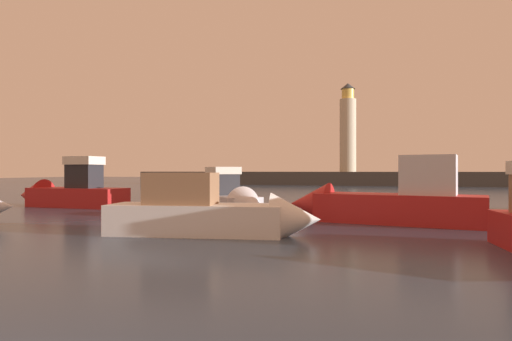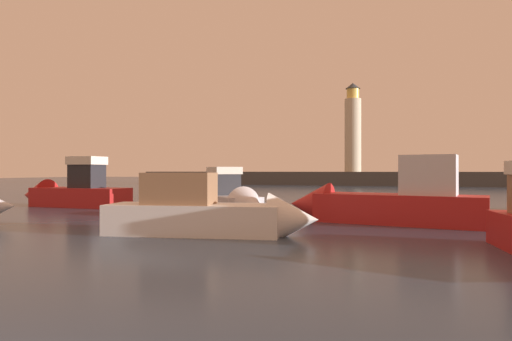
# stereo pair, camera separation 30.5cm
# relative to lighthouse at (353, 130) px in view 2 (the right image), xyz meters

# --- Properties ---
(ground_plane) EXTENTS (220.00, 220.00, 0.00)m
(ground_plane) POSITION_rel_lighthouse_xyz_m (1.56, -33.26, -8.44)
(ground_plane) COLOR #2D3D51
(breakwater) EXTENTS (71.20, 4.98, 2.07)m
(breakwater) POSITION_rel_lighthouse_xyz_m (1.56, 0.00, -7.40)
(breakwater) COLOR #423F3D
(breakwater) RESTS_ON ground_plane
(lighthouse) EXTENTS (2.47, 2.47, 13.44)m
(lighthouse) POSITION_rel_lighthouse_xyz_m (0.00, 0.00, 0.00)
(lighthouse) COLOR beige
(lighthouse) RESTS_ON breakwater
(motorboat_2) EXTENTS (8.51, 3.55, 3.18)m
(motorboat_2) POSITION_rel_lighthouse_xyz_m (5.34, -48.97, -7.56)
(motorboat_2) COLOR #B21E1E
(motorboat_2) RESTS_ON ground_plane
(motorboat_3) EXTENTS (7.74, 2.57, 3.48)m
(motorboat_3) POSITION_rel_lighthouse_xyz_m (-13.46, -45.66, -7.57)
(motorboat_3) COLOR #B21E1E
(motorboat_3) RESTS_ON ground_plane
(motorboat_4) EXTENTS (5.81, 6.04, 2.88)m
(motorboat_4) POSITION_rel_lighthouse_xyz_m (-2.08, -46.72, -7.75)
(motorboat_4) COLOR silver
(motorboat_4) RESTS_ON ground_plane
(motorboat_5) EXTENTS (7.50, 2.93, 2.46)m
(motorboat_5) POSITION_rel_lighthouse_xyz_m (0.06, -54.40, -7.70)
(motorboat_5) COLOR white
(motorboat_5) RESTS_ON ground_plane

